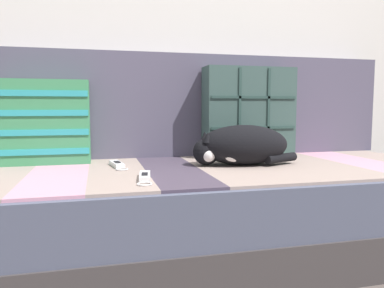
{
  "coord_description": "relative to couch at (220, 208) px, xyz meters",
  "views": [
    {
      "loc": [
        -0.49,
        -1.37,
        0.6
      ],
      "look_at": [
        -0.14,
        0.02,
        0.46
      ],
      "focal_mm": 35.0,
      "sensor_mm": 36.0,
      "label": 1
    }
  ],
  "objects": [
    {
      "name": "ground_plane",
      "position": [
        0.0,
        -0.1,
        -0.18
      ],
      "size": [
        14.0,
        14.0,
        0.0
      ],
      "primitive_type": "plane",
      "color": "#564C47"
    },
    {
      "name": "couch",
      "position": [
        0.0,
        0.0,
        0.0
      ],
      "size": [
        2.03,
        0.9,
        0.36
      ],
      "color": "#3D3838",
      "rests_on": "ground_plane"
    },
    {
      "name": "sofa_backrest",
      "position": [
        0.0,
        0.38,
        0.43
      ],
      "size": [
        1.99,
        0.14,
        0.5
      ],
      "color": "#514C60",
      "rests_on": "couch"
    },
    {
      "name": "throw_pillow_quilted",
      "position": [
        0.22,
        0.23,
        0.4
      ],
      "size": [
        0.44,
        0.14,
        0.43
      ],
      "color": "#38514C",
      "rests_on": "couch"
    },
    {
      "name": "throw_pillow_striped",
      "position": [
        -0.71,
        0.23,
        0.36
      ],
      "size": [
        0.37,
        0.14,
        0.36
      ],
      "color": "#3D8956",
      "rests_on": "couch"
    },
    {
      "name": "sleeping_cat",
      "position": [
        0.08,
        -0.01,
        0.26
      ],
      "size": [
        0.45,
        0.23,
        0.17
      ],
      "color": "black",
      "rests_on": "couch"
    },
    {
      "name": "game_remote_near",
      "position": [
        -0.34,
        -0.23,
        0.19
      ],
      "size": [
        0.07,
        0.19,
        0.02
      ],
      "color": "white",
      "rests_on": "couch"
    },
    {
      "name": "game_remote_far",
      "position": [
        -0.42,
        0.07,
        0.19
      ],
      "size": [
        0.07,
        0.2,
        0.02
      ],
      "color": "white",
      "rests_on": "couch"
    }
  ]
}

